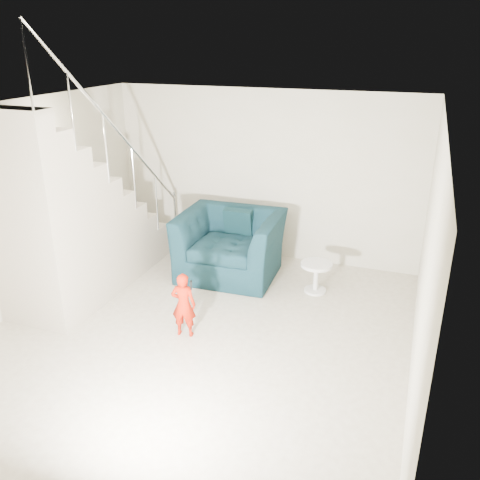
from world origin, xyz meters
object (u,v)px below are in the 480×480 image
at_px(toddler, 184,305).
at_px(side_table, 316,272).
at_px(armchair, 230,245).
at_px(staircase, 77,230).

bearing_deg(toddler, side_table, -136.83).
bearing_deg(toddler, armchair, -96.69).
height_order(armchair, side_table, armchair).
distance_m(toddler, side_table, 2.10).
relative_size(toddler, side_table, 1.86).
xyz_separation_m(side_table, staircase, (-3.12, -1.14, 0.65)).
xyz_separation_m(armchair, side_table, (1.36, -0.14, -0.18)).
bearing_deg(armchair, staircase, -146.18).
xyz_separation_m(armchair, toddler, (0.09, -1.81, -0.07)).
distance_m(side_table, staircase, 3.39).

